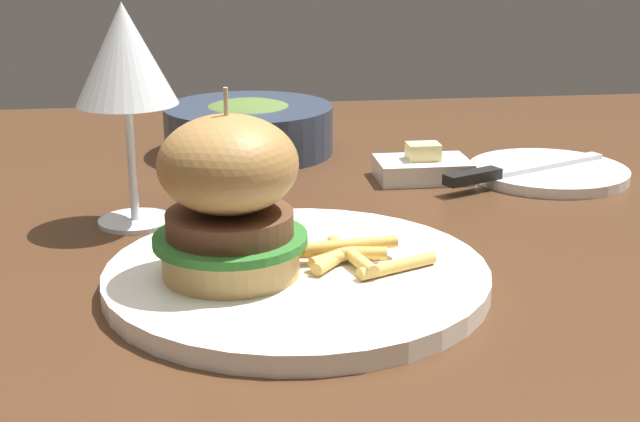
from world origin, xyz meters
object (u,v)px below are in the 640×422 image
butter_dish (422,168)px  soup_bowl (249,127)px  bread_plate (548,172)px  table_knife (512,170)px  wine_glass (125,59)px  burger_sandwich (229,197)px  main_plate (297,277)px

butter_dish → soup_bowl: (-0.16, 0.13, 0.02)m
bread_plate → table_knife: (-0.04, -0.02, 0.01)m
soup_bowl → wine_glass: bearing=-115.1°
burger_sandwich → bread_plate: burger_sandwich is taller
butter_dish → wine_glass: bearing=-159.6°
burger_sandwich → butter_dish: bearing=52.9°
burger_sandwich → table_knife: 0.36m
wine_glass → soup_bowl: size_ratio=0.99×
burger_sandwich → soup_bowl: 0.39m
burger_sandwich → soup_bowl: bearing=85.1°
main_plate → soup_bowl: size_ratio=1.45×
main_plate → burger_sandwich: bearing=-172.1°
burger_sandwich → bread_plate: 0.41m
bread_plate → butter_dish: bearing=176.5°
wine_glass → butter_dish: 0.31m
table_knife → wine_glass: bearing=-168.4°
table_knife → main_plate: bearing=-135.9°
bread_plate → butter_dish: 0.13m
burger_sandwich → wine_glass: bearing=115.2°
table_knife → butter_dish: bearing=160.7°
wine_glass → butter_dish: bearing=20.4°
table_knife → butter_dish: 0.09m
bread_plate → wine_glass: bearing=-166.8°
table_knife → soup_bowl: soup_bowl is taller
bread_plate → butter_dish: butter_dish is taller
burger_sandwich → wine_glass: size_ratio=0.70×
bread_plate → soup_bowl: bearing=154.3°
table_knife → soup_bowl: bearing=146.8°
bread_plate → table_knife: bearing=-155.3°
bread_plate → soup_bowl: size_ratio=0.85×
main_plate → table_knife: 0.32m
main_plate → burger_sandwich: burger_sandwich is taller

